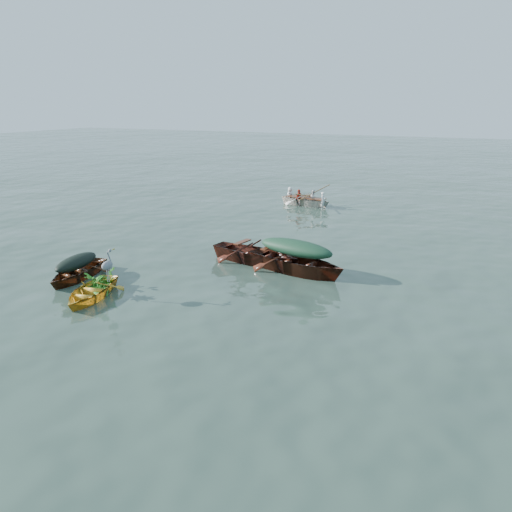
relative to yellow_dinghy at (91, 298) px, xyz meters
The scene contains 13 objects.
ground 4.00m from the yellow_dinghy, 31.79° to the left, with size 140.00×140.00×0.00m, color #33473C.
yellow_dinghy is the anchor object (origin of this frame).
dark_covered_boat 1.86m from the yellow_dinghy, 144.92° to the left, with size 1.22×3.30×0.80m, color #522A13.
green_tarp_boat 6.31m from the yellow_dinghy, 45.24° to the left, with size 1.49×4.79×1.14m, color #471A10.
open_wooden_boat 5.61m from the yellow_dinghy, 59.21° to the left, with size 1.43×4.60×1.09m, color #4E1B13.
rowed_boat 14.85m from the yellow_dinghy, 85.58° to the left, with size 1.16×3.88×0.90m, color white.
dark_tarp_cover 1.96m from the yellow_dinghy, 144.92° to the left, with size 0.67×1.81×0.40m, color black.
green_tarp_cover 6.37m from the yellow_dinghy, 45.24° to the left, with size 0.82×2.63×0.52m, color #193D27.
thwart_benches 5.64m from the yellow_dinghy, 59.21° to the left, with size 0.86×2.30×0.04m, color #4B2011, non-canonical shape.
heron 1.02m from the yellow_dinghy, 18.90° to the left, with size 0.28×0.40×0.92m, color gray, non-canonical shape.
dinghy_weeds 0.88m from the yellow_dinghy, 100.93° to the left, with size 0.70×0.90×0.60m, color #2D741E.
rowers 14.87m from the yellow_dinghy, 85.58° to the left, with size 1.05×2.72×0.76m, color silver.
oars 14.86m from the yellow_dinghy, 85.58° to the left, with size 2.60×0.60×0.06m, color olive, non-canonical shape.
Camera 1 is at (6.34, -11.99, 5.33)m, focal length 35.00 mm.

